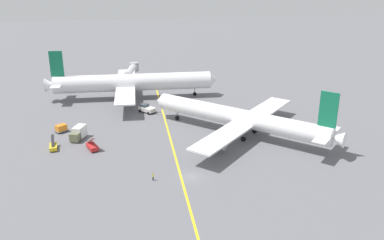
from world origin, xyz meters
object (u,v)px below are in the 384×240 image
(gse_belt_loader_portside, at_px, (53,146))
(gse_container_dolly_flat, at_px, (61,128))
(pushback_tug, at_px, (147,108))
(gse_stair_truck_yellow, at_px, (92,146))
(ground_crew_ramp_agent_by_cones, at_px, (153,177))
(airliner_at_gate_left, at_px, (132,83))
(airliner_being_pushed, at_px, (240,118))
(jet_bridge, at_px, (132,70))
(gse_catering_truck_tall, at_px, (78,133))

(gse_belt_loader_portside, bearing_deg, gse_container_dolly_flat, 87.42)
(pushback_tug, relative_size, gse_belt_loader_portside, 1.46)
(gse_stair_truck_yellow, relative_size, gse_container_dolly_flat, 1.27)
(pushback_tug, height_order, ground_crew_ramp_agent_by_cones, pushback_tug)
(airliner_at_gate_left, xyz_separation_m, gse_stair_truck_yellow, (-11.78, -42.54, -4.69))
(pushback_tug, xyz_separation_m, gse_belt_loader_portside, (-25.44, -24.85, -0.40))
(ground_crew_ramp_agent_by_cones, bearing_deg, pushback_tug, 87.83)
(airliner_being_pushed, bearing_deg, gse_container_dolly_flat, 167.90)
(gse_belt_loader_portside, bearing_deg, jet_bridge, 71.04)
(airliner_being_pushed, height_order, gse_catering_truck_tall, airliner_being_pushed)
(gse_catering_truck_tall, bearing_deg, gse_container_dolly_flat, 130.59)
(gse_stair_truck_yellow, bearing_deg, pushback_tug, 59.54)
(jet_bridge, bearing_deg, gse_catering_truck_tall, -105.52)
(gse_catering_truck_tall, xyz_separation_m, gse_container_dolly_flat, (-5.30, 6.18, -0.58))
(gse_container_dolly_flat, bearing_deg, gse_catering_truck_tall, -49.41)
(ground_crew_ramp_agent_by_cones, bearing_deg, gse_belt_loader_portside, 139.14)
(airliner_at_gate_left, xyz_separation_m, pushback_tug, (3.87, -15.93, -4.48))
(gse_stair_truck_yellow, distance_m, jet_bridge, 67.45)
(gse_catering_truck_tall, bearing_deg, gse_belt_loader_portside, -135.53)
(airliner_at_gate_left, bearing_deg, ground_crew_ramp_agent_by_cones, -88.00)
(gse_belt_loader_portside, relative_size, jet_bridge, 0.28)
(airliner_being_pushed, relative_size, gse_belt_loader_portside, 8.99)
(gse_container_dolly_flat, height_order, ground_crew_ramp_agent_by_cones, gse_container_dolly_flat)
(airliner_being_pushed, distance_m, gse_stair_truck_yellow, 39.96)
(gse_container_dolly_flat, relative_size, ground_crew_ramp_agent_by_cones, 2.25)
(airliner_at_gate_left, bearing_deg, pushback_tug, -76.36)
(gse_belt_loader_portside, bearing_deg, gse_stair_truck_yellow, -10.20)
(gse_container_dolly_flat, relative_size, jet_bridge, 0.22)
(jet_bridge, bearing_deg, ground_crew_ramp_agent_by_cones, -88.94)
(pushback_tug, bearing_deg, airliner_at_gate_left, 103.64)
(pushback_tug, xyz_separation_m, gse_container_dolly_flat, (-24.90, -12.94, -0.06))
(airliner_being_pushed, xyz_separation_m, gse_stair_truck_yellow, (-39.64, -3.19, -3.90))
(gse_catering_truck_tall, height_order, gse_stair_truck_yellow, gse_stair_truck_yellow)
(gse_stair_truck_yellow, bearing_deg, gse_container_dolly_flat, 124.09)
(gse_container_dolly_flat, relative_size, gse_belt_loader_portside, 0.77)
(gse_stair_truck_yellow, xyz_separation_m, gse_belt_loader_portside, (-9.79, 1.76, -0.20))
(ground_crew_ramp_agent_by_cones, bearing_deg, gse_container_dolly_flat, 125.56)
(airliner_at_gate_left, bearing_deg, gse_container_dolly_flat, -126.09)
(gse_catering_truck_tall, distance_m, gse_stair_truck_yellow, 8.50)
(gse_container_dolly_flat, bearing_deg, gse_belt_loader_portside, -92.58)
(airliner_being_pushed, bearing_deg, gse_belt_loader_portside, -178.34)
(pushback_tug, relative_size, gse_stair_truck_yellow, 1.49)
(pushback_tug, bearing_deg, gse_container_dolly_flat, -152.55)
(airliner_being_pushed, distance_m, pushback_tug, 33.73)
(pushback_tug, bearing_deg, gse_belt_loader_portside, -135.67)
(gse_stair_truck_yellow, height_order, gse_belt_loader_portside, gse_stair_truck_yellow)
(gse_stair_truck_yellow, height_order, jet_bridge, jet_bridge)
(airliner_being_pushed, xyz_separation_m, jet_bridge, (-27.29, 63.02, -0.36))
(gse_container_dolly_flat, bearing_deg, gse_stair_truck_yellow, -55.91)
(pushback_tug, distance_m, gse_stair_truck_yellow, 30.87)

